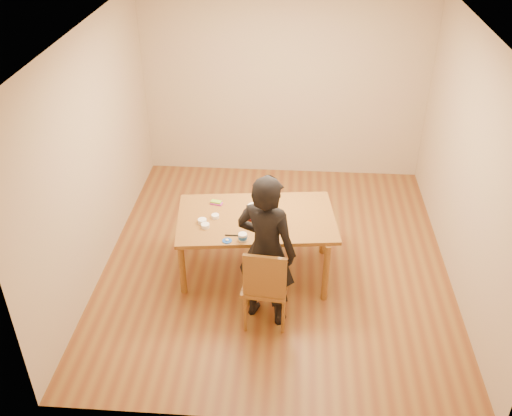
# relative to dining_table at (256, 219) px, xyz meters

# --- Properties ---
(room_shell) EXTENTS (4.00, 4.50, 2.70)m
(room_shell) POSITION_rel_dining_table_xyz_m (0.22, 0.56, 0.62)
(room_shell) COLOR brown
(room_shell) RESTS_ON ground
(dining_table) EXTENTS (1.82, 1.21, 0.04)m
(dining_table) POSITION_rel_dining_table_xyz_m (0.00, 0.00, 0.00)
(dining_table) COLOR brown
(dining_table) RESTS_ON floor
(dining_chair) EXTENTS (0.49, 0.49, 0.04)m
(dining_chair) POSITION_rel_dining_table_xyz_m (0.15, -0.78, -0.28)
(dining_chair) COLOR brown
(dining_chair) RESTS_ON floor
(cake_plate) EXTENTS (0.31, 0.31, 0.02)m
(cake_plate) POSITION_rel_dining_table_xyz_m (-0.00, 0.04, 0.03)
(cake_plate) COLOR #B30B2C
(cake_plate) RESTS_ON dining_table
(cake) EXTENTS (0.22, 0.22, 0.07)m
(cake) POSITION_rel_dining_table_xyz_m (-0.00, 0.04, 0.08)
(cake) COLOR white
(cake) RESTS_ON cake_plate
(frosting_dome) EXTENTS (0.22, 0.22, 0.03)m
(frosting_dome) POSITION_rel_dining_table_xyz_m (-0.00, 0.04, 0.13)
(frosting_dome) COLOR white
(frosting_dome) RESTS_ON cake
(frosting_tub) EXTENTS (0.09, 0.09, 0.08)m
(frosting_tub) POSITION_rel_dining_table_xyz_m (-0.11, -0.44, 0.06)
(frosting_tub) COLOR white
(frosting_tub) RESTS_ON dining_table
(frosting_lid) EXTENTS (0.10, 0.10, 0.01)m
(frosting_lid) POSITION_rel_dining_table_xyz_m (-0.27, -0.47, 0.03)
(frosting_lid) COLOR #1843A1
(frosting_lid) RESTS_ON dining_table
(frosting_dollop) EXTENTS (0.04, 0.04, 0.02)m
(frosting_dollop) POSITION_rel_dining_table_xyz_m (-0.27, -0.47, 0.04)
(frosting_dollop) COLOR white
(frosting_dollop) RESTS_ON frosting_lid
(ramekin_green) EXTENTS (0.09, 0.09, 0.04)m
(ramekin_green) POSITION_rel_dining_table_xyz_m (-0.53, -0.24, 0.04)
(ramekin_green) COLOR white
(ramekin_green) RESTS_ON dining_table
(ramekin_yellow) EXTENTS (0.08, 0.08, 0.04)m
(ramekin_yellow) POSITION_rel_dining_table_xyz_m (-0.45, -0.05, 0.04)
(ramekin_yellow) COLOR white
(ramekin_yellow) RESTS_ON dining_table
(ramekin_multi) EXTENTS (0.09, 0.09, 0.04)m
(ramekin_multi) POSITION_rel_dining_table_xyz_m (-0.57, -0.16, 0.04)
(ramekin_multi) COLOR white
(ramekin_multi) RESTS_ON dining_table
(candy_box_pink) EXTENTS (0.14, 0.09, 0.02)m
(candy_box_pink) POSITION_rel_dining_table_xyz_m (-0.47, 0.23, 0.03)
(candy_box_pink) COLOR #CB2FA4
(candy_box_pink) RESTS_ON dining_table
(candy_box_green) EXTENTS (0.13, 0.08, 0.02)m
(candy_box_green) POSITION_rel_dining_table_xyz_m (-0.47, 0.24, 0.05)
(candy_box_green) COLOR green
(candy_box_green) RESTS_ON candy_box_pink
(spatula) EXTENTS (0.17, 0.02, 0.01)m
(spatula) POSITION_rel_dining_table_xyz_m (-0.21, -0.37, 0.03)
(spatula) COLOR black
(spatula) RESTS_ON dining_table
(person) EXTENTS (0.72, 0.59, 1.68)m
(person) POSITION_rel_dining_table_xyz_m (0.15, -0.73, 0.11)
(person) COLOR black
(person) RESTS_ON floor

